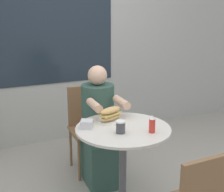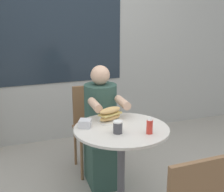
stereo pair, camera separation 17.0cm
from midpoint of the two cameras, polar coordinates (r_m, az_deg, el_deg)
The scene contains 8 objects.
storefront_wall at distance 3.90m, azimuth -11.41°, elevation 11.86°, with size 8.00×0.09×2.80m.
cafe_table at distance 2.47m, azimuth 0.00°, elevation -10.16°, with size 0.73×0.73×0.76m.
diner_chair at distance 3.25m, azimuth -6.10°, elevation -4.47°, with size 0.40×0.40×0.87m.
seated_diner at distance 2.95m, azimuth -4.01°, elevation -6.90°, with size 0.33×0.55×1.14m.
sandwich_on_plate at distance 2.51m, azimuth -2.22°, elevation -3.50°, with size 0.22×0.21×0.11m.
drink_cup at distance 2.27m, azimuth -0.57°, elevation -5.69°, with size 0.07×0.07×0.09m.
napkin_box at distance 2.39m, azimuth -6.69°, elevation -5.14°, with size 0.12×0.12×0.06m.
condiment_bottle at distance 2.28m, azimuth 5.24°, elevation -5.18°, with size 0.05×0.05×0.13m.
Camera 1 is at (-1.03, -1.98, 1.62)m, focal length 50.00 mm.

